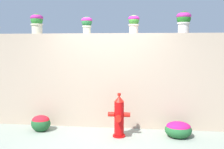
% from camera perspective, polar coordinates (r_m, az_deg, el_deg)
% --- Properties ---
extents(ground_plane, '(24.00, 24.00, 0.00)m').
position_cam_1_polar(ground_plane, '(4.95, -2.49, -15.37)').
color(ground_plane, gray).
extents(stone_wall, '(6.14, 0.37, 2.09)m').
position_cam_1_polar(stone_wall, '(5.90, -0.62, -1.27)').
color(stone_wall, tan).
rests_on(stone_wall, ground).
extents(potted_plant_1, '(0.29, 0.29, 0.45)m').
position_cam_1_polar(potted_plant_1, '(6.28, -16.09, 10.98)').
color(potted_plant_1, beige).
rests_on(potted_plant_1, stone_wall).
extents(potted_plant_2, '(0.24, 0.24, 0.38)m').
position_cam_1_polar(potted_plant_2, '(5.94, -5.52, 11.11)').
color(potted_plant_2, beige).
rests_on(potted_plant_2, stone_wall).
extents(potted_plant_3, '(0.24, 0.24, 0.40)m').
position_cam_1_polar(potted_plant_3, '(5.83, 4.79, 11.27)').
color(potted_plant_3, beige).
rests_on(potted_plant_3, stone_wall).
extents(potted_plant_4, '(0.31, 0.31, 0.46)m').
position_cam_1_polar(potted_plant_4, '(5.86, 15.39, 11.42)').
color(potted_plant_4, beige).
rests_on(potted_plant_4, stone_wall).
extents(fire_hydrant, '(0.45, 0.37, 0.89)m').
position_cam_1_polar(fire_hydrant, '(5.30, 1.55, -9.24)').
color(fire_hydrant, red).
rests_on(fire_hydrant, ground).
extents(flower_bush_left, '(0.53, 0.48, 0.32)m').
position_cam_1_polar(flower_bush_left, '(5.50, 14.28, -11.44)').
color(flower_bush_left, '#205A2C').
rests_on(flower_bush_left, ground).
extents(flower_bush_right, '(0.41, 0.37, 0.36)m').
position_cam_1_polar(flower_bush_right, '(5.90, -15.28, -10.07)').
color(flower_bush_right, '#1E5229').
rests_on(flower_bush_right, ground).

